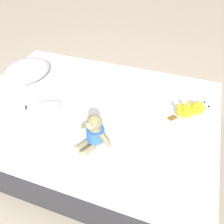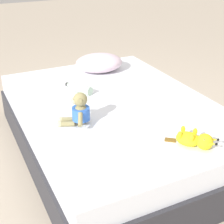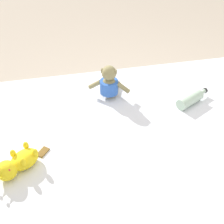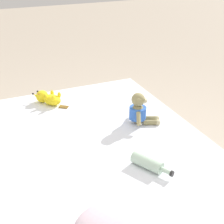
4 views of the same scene
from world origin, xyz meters
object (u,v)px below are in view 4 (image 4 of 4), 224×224
(plush_monkey, at_px, (139,111))
(glass_bottle, at_px, (148,163))
(bed, at_px, (101,175))
(plush_yellow_creature, at_px, (48,98))

(plush_monkey, distance_m, glass_bottle, 0.54)
(bed, relative_size, plush_monkey, 7.52)
(bed, distance_m, glass_bottle, 0.43)
(bed, bearing_deg, glass_bottle, 120.30)
(bed, height_order, plush_monkey, plush_monkey)
(plush_monkey, relative_size, glass_bottle, 1.06)
(plush_monkey, bearing_deg, glass_bottle, 67.91)
(plush_yellow_creature, height_order, glass_bottle, plush_yellow_creature)
(bed, xyz_separation_m, glass_bottle, (-0.18, 0.30, 0.26))
(bed, bearing_deg, plush_monkey, -152.54)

